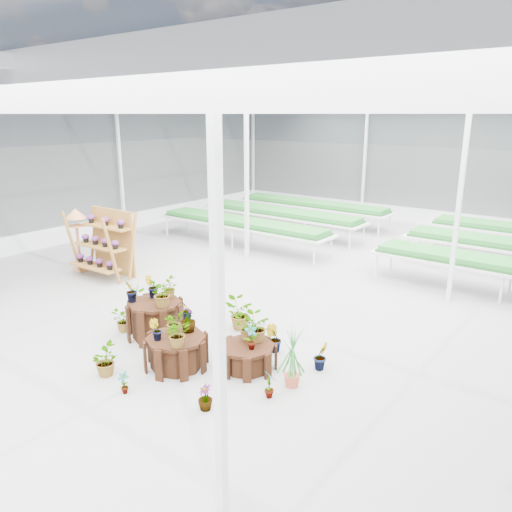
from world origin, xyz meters
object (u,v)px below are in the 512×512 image
Objects in this scene: shelf_rack at (102,244)px; bird_table at (78,240)px; plinth_tall at (155,319)px; plinth_mid at (176,352)px; plinth_low at (248,357)px.

bird_table is at bearing -177.96° from shelf_rack.
plinth_tall is 1.00× the size of plinth_mid.
bird_table is at bearing 160.10° from plinth_mid.
shelf_rack is at bearing 155.99° from plinth_mid.
plinth_mid is at bearing -145.01° from plinth_low.
plinth_low is at bearing 34.99° from plinth_mid.
bird_table is (-0.97, -0.08, -0.02)m from shelf_rack.
plinth_mid is 0.61× the size of bird_table.
plinth_low is 6.39m from shelf_rack.
plinth_mid is 5.67m from shelf_rack.
plinth_mid is 1.10× the size of plinth_low.
bird_table is (-7.12, 1.52, 0.66)m from plinth_low.
plinth_mid is (1.20, -0.60, -0.08)m from plinth_tall.
plinth_low is at bearing 2.60° from plinth_tall.
plinth_tall is at bearing -177.40° from plinth_low.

